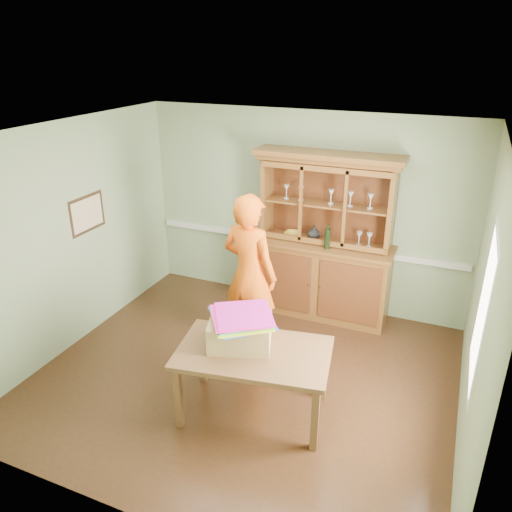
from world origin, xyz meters
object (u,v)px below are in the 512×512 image
at_px(china_hutch, 322,260).
at_px(cardboard_box, 240,332).
at_px(person, 250,274).
at_px(dining_table, 254,358).

height_order(china_hutch, cardboard_box, china_hutch).
xyz_separation_m(china_hutch, person, (-0.56, -1.14, 0.20)).
distance_m(china_hutch, dining_table, 2.26).
bearing_deg(cardboard_box, china_hutch, 84.61).
bearing_deg(person, china_hutch, -104.48).
bearing_deg(person, dining_table, 126.97).
xyz_separation_m(cardboard_box, person, (-0.36, 1.05, 0.10)).
distance_m(china_hutch, cardboard_box, 2.20).
bearing_deg(china_hutch, cardboard_box, -95.39).
distance_m(cardboard_box, person, 1.11).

